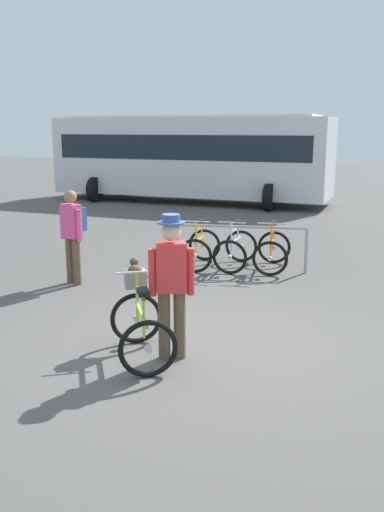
% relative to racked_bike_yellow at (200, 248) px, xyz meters
% --- Properties ---
extents(ground_plane, '(80.00, 80.00, 0.00)m').
position_rel_racked_bike_yellow_xyz_m(ground_plane, '(1.02, -3.88, -0.37)').
color(ground_plane, '#514F4C').
extents(bike_rack_rail, '(2.50, 0.30, 0.88)m').
position_rel_racked_bike_yellow_xyz_m(bike_rack_rail, '(0.82, -0.10, 0.27)').
color(bike_rack_rail, '#99999E').
rests_on(bike_rack_rail, ground).
extents(racked_bike_yellow, '(0.73, 1.16, 0.98)m').
position_rel_racked_bike_yellow_xyz_m(racked_bike_yellow, '(0.00, 0.00, 0.00)').
color(racked_bike_yellow, black).
rests_on(racked_bike_yellow, ground).
extents(racked_bike_white, '(0.70, 1.14, 0.98)m').
position_rel_racked_bike_yellow_xyz_m(racked_bike_white, '(0.70, 0.07, -0.00)').
color(racked_bike_white, black).
rests_on(racked_bike_white, ground).
extents(racked_bike_orange, '(0.71, 1.12, 0.97)m').
position_rel_racked_bike_yellow_xyz_m(racked_bike_orange, '(1.39, 0.14, -0.00)').
color(racked_bike_orange, black).
rests_on(racked_bike_orange, ground).
extents(featured_bicycle, '(1.09, 1.26, 1.09)m').
position_rel_racked_bike_yellow_xyz_m(featured_bicycle, '(0.40, -4.42, 0.12)').
color(featured_bicycle, black).
rests_on(featured_bicycle, ground).
extents(person_with_featured_bike, '(0.50, 0.32, 1.72)m').
position_rel_racked_bike_yellow_xyz_m(person_with_featured_bike, '(0.79, -4.42, 0.58)').
color(person_with_featured_bike, brown).
rests_on(person_with_featured_bike, ground).
extents(pedestrian_with_backpack, '(0.49, 0.43, 1.64)m').
position_rel_racked_bike_yellow_xyz_m(pedestrian_with_backpack, '(-1.81, -1.75, 0.57)').
color(pedestrian_with_backpack, brown).
rests_on(pedestrian_with_backpack, ground).
extents(bus_distant, '(10.21, 4.12, 3.08)m').
position_rel_racked_bike_yellow_xyz_m(bus_distant, '(-2.77, 9.41, 1.37)').
color(bus_distant, silver).
rests_on(bus_distant, ground).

